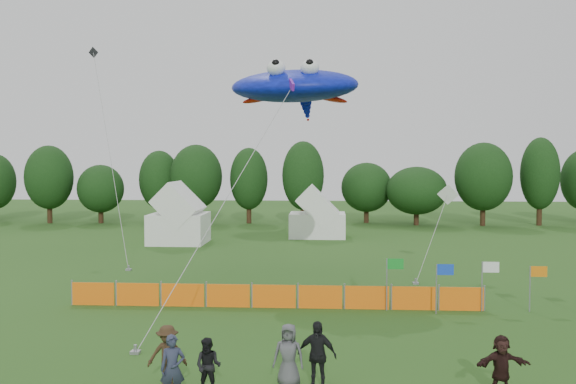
# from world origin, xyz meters

# --- Properties ---
(ground) EXTENTS (160.00, 160.00, 0.00)m
(ground) POSITION_xyz_m (0.00, 0.00, 0.00)
(ground) COLOR #234C16
(ground) RESTS_ON ground
(treeline) EXTENTS (104.57, 8.78, 8.36)m
(treeline) POSITION_xyz_m (1.61, 44.93, 4.18)
(treeline) COLOR #382314
(treeline) RESTS_ON ground
(tent_left) EXTENTS (4.23, 4.23, 3.74)m
(tent_left) POSITION_xyz_m (-9.88, 29.96, 1.89)
(tent_left) COLOR white
(tent_left) RESTS_ON ground
(tent_right) EXTENTS (4.61, 3.69, 3.25)m
(tent_right) POSITION_xyz_m (0.59, 34.45, 1.64)
(tent_right) COLOR white
(tent_right) RESTS_ON ground
(barrier_fence) EXTENTS (17.90, 0.06, 1.00)m
(barrier_fence) POSITION_xyz_m (-0.83, 9.33, 0.50)
(barrier_fence) COLOR orange
(barrier_fence) RESTS_ON ground
(flag_row) EXTENTS (10.73, 0.76, 2.22)m
(flag_row) POSITION_xyz_m (9.04, 9.01, 1.38)
(flag_row) COLOR gray
(flag_row) RESTS_ON ground
(spectator_a) EXTENTS (0.74, 0.58, 1.80)m
(spectator_a) POSITION_xyz_m (-2.58, -1.54, 0.90)
(spectator_a) COLOR #282D44
(spectator_a) RESTS_ON ground
(spectator_b) EXTENTS (0.84, 0.71, 1.55)m
(spectator_b) POSITION_xyz_m (-1.74, -0.91, 0.78)
(spectator_b) COLOR black
(spectator_b) RESTS_ON ground
(spectator_c) EXTENTS (1.20, 0.81, 1.72)m
(spectator_c) POSITION_xyz_m (-3.04, -0.28, 0.86)
(spectator_c) COLOR #372616
(spectator_c) RESTS_ON ground
(spectator_d) EXTENTS (1.21, 0.74, 1.92)m
(spectator_d) POSITION_xyz_m (1.22, -0.30, 0.96)
(spectator_d) COLOR black
(spectator_d) RESTS_ON ground
(spectator_e) EXTENTS (0.95, 0.68, 1.80)m
(spectator_e) POSITION_xyz_m (0.42, -0.23, 0.90)
(spectator_e) COLOR #4D4D52
(spectator_e) RESTS_ON ground
(spectator_f) EXTENTS (1.58, 0.74, 1.64)m
(spectator_f) POSITION_xyz_m (6.27, -0.42, 0.82)
(spectator_f) COLOR black
(spectator_f) RESTS_ON ground
(stingray_kite) EXTENTS (8.52, 22.32, 11.47)m
(stingray_kite) POSITION_xyz_m (-0.25, 16.19, 10.22)
(stingray_kite) COLOR #0E1ED1
(stingray_kite) RESTS_ON ground
(small_kite_white) EXTENTS (2.88, 3.39, 5.05)m
(small_kite_white) POSITION_xyz_m (7.56, 17.24, 3.25)
(small_kite_white) COLOR white
(small_kite_white) RESTS_ON ground
(small_kite_dark) EXTENTS (6.35, 10.80, 14.66)m
(small_kite_dark) POSITION_xyz_m (-13.21, 23.83, 7.89)
(small_kite_dark) COLOR black
(small_kite_dark) RESTS_ON ground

